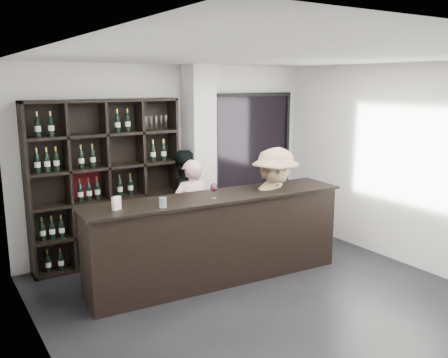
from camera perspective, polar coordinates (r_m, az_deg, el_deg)
floor at (r=5.83m, az=6.61°, el=-15.41°), size 5.00×5.50×0.01m
wine_shelf at (r=7.06m, az=-13.96°, el=-0.47°), size 2.20×0.35×2.40m
structural_column at (r=7.53m, az=-2.96°, el=2.54°), size 0.40×0.40×2.90m
glass_panel at (r=8.37m, az=3.46°, el=3.11°), size 1.60×0.08×2.10m
tasting_counter at (r=6.38m, az=-0.83°, el=-7.11°), size 3.56×0.73×1.18m
taster_pink at (r=6.91m, az=-3.96°, el=-4.02°), size 0.59×0.41×1.55m
taster_black at (r=7.43m, az=-5.10°, el=-2.68°), size 0.80×0.64×1.61m
customer at (r=6.72m, az=6.11°, el=-3.65°), size 1.27×0.95×1.75m
wine_glass at (r=6.02m, az=-1.24°, el=-1.34°), size 0.11×0.11×0.22m
spit_cup at (r=5.66m, az=-7.37°, el=-2.83°), size 0.10×0.10×0.12m
napkin_stack at (r=6.88m, az=6.46°, el=-0.63°), size 0.12×0.12×0.02m
card_stand at (r=5.65m, az=-12.82°, el=-2.86°), size 0.11×0.09×0.15m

